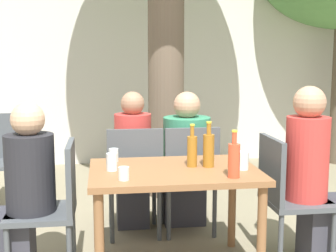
% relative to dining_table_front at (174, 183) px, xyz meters
% --- Properties ---
extents(cafe_building_wall, '(10.00, 0.08, 2.80)m').
position_rel_dining_table_front_xyz_m(cafe_building_wall, '(0.00, 3.43, 0.77)').
color(cafe_building_wall, beige).
rests_on(cafe_building_wall, ground_plane).
extents(dining_table_front, '(1.14, 0.80, 0.72)m').
position_rel_dining_table_front_xyz_m(dining_table_front, '(0.00, 0.00, 0.00)').
color(dining_table_front, brown).
rests_on(dining_table_front, ground_plane).
extents(patio_chair_0, '(0.44, 0.44, 0.92)m').
position_rel_dining_table_front_xyz_m(patio_chair_0, '(-0.80, 0.00, -0.10)').
color(patio_chair_0, '#474C51').
rests_on(patio_chair_0, ground_plane).
extents(patio_chair_1, '(0.44, 0.44, 0.92)m').
position_rel_dining_table_front_xyz_m(patio_chair_1, '(0.80, 0.00, -0.10)').
color(patio_chair_1, '#474C51').
rests_on(patio_chair_1, ground_plane).
extents(patio_chair_2, '(0.44, 0.44, 0.92)m').
position_rel_dining_table_front_xyz_m(patio_chair_2, '(-0.23, 0.64, -0.10)').
color(patio_chair_2, '#474C51').
rests_on(patio_chair_2, ground_plane).
extents(patio_chair_3, '(0.44, 0.44, 0.92)m').
position_rel_dining_table_front_xyz_m(patio_chair_3, '(0.23, 0.64, -0.10)').
color(patio_chair_3, '#474C51').
rests_on(patio_chair_3, ground_plane).
extents(patio_chair_4, '(0.44, 0.44, 0.92)m').
position_rel_dining_table_front_xyz_m(patio_chair_4, '(-1.44, 1.60, -0.10)').
color(patio_chair_4, '#474C51').
rests_on(patio_chair_4, ground_plane).
extents(person_seated_0, '(0.56, 0.32, 1.19)m').
position_rel_dining_table_front_xyz_m(person_seated_0, '(-1.04, -0.00, -0.10)').
color(person_seated_0, '#383842').
rests_on(person_seated_0, ground_plane).
extents(person_seated_1, '(0.55, 0.30, 1.28)m').
position_rel_dining_table_front_xyz_m(person_seated_1, '(1.04, -0.00, -0.05)').
color(person_seated_1, '#383842').
rests_on(person_seated_1, ground_plane).
extents(person_seated_2, '(0.31, 0.55, 1.19)m').
position_rel_dining_table_front_xyz_m(person_seated_2, '(-0.23, 0.88, -0.10)').
color(person_seated_2, '#383842').
rests_on(person_seated_2, ground_plane).
extents(person_seated_3, '(0.40, 0.60, 1.19)m').
position_rel_dining_table_front_xyz_m(person_seated_3, '(0.23, 0.87, -0.09)').
color(person_seated_3, '#383842').
rests_on(person_seated_3, ground_plane).
extents(amber_bottle_0, '(0.08, 0.08, 0.32)m').
position_rel_dining_table_front_xyz_m(amber_bottle_0, '(0.24, 0.03, 0.22)').
color(amber_bottle_0, '#9E661E').
rests_on(amber_bottle_0, dining_table_front).
extents(soda_bottle_1, '(0.07, 0.07, 0.30)m').
position_rel_dining_table_front_xyz_m(soda_bottle_1, '(0.34, -0.28, 0.21)').
color(soda_bottle_1, '#DB4C2D').
rests_on(soda_bottle_1, dining_table_front).
extents(amber_bottle_2, '(0.07, 0.07, 0.30)m').
position_rel_dining_table_front_xyz_m(amber_bottle_2, '(0.13, 0.05, 0.21)').
color(amber_bottle_2, '#9E661E').
rests_on(amber_bottle_2, dining_table_front).
extents(drinking_glass_0, '(0.07, 0.07, 0.08)m').
position_rel_dining_table_front_xyz_m(drinking_glass_0, '(-0.35, -0.25, 0.14)').
color(drinking_glass_0, silver).
rests_on(drinking_glass_0, dining_table_front).
extents(drinking_glass_1, '(0.07, 0.07, 0.12)m').
position_rel_dining_table_front_xyz_m(drinking_glass_1, '(0.46, -0.08, 0.16)').
color(drinking_glass_1, white).
rests_on(drinking_glass_1, dining_table_front).
extents(drinking_glass_2, '(0.07, 0.07, 0.12)m').
position_rel_dining_table_front_xyz_m(drinking_glass_2, '(-0.42, 0.01, 0.16)').
color(drinking_glass_2, white).
rests_on(drinking_glass_2, dining_table_front).
extents(drinking_glass_3, '(0.07, 0.07, 0.10)m').
position_rel_dining_table_front_xyz_m(drinking_glass_3, '(-0.40, 0.28, 0.14)').
color(drinking_glass_3, silver).
rests_on(drinking_glass_3, dining_table_front).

